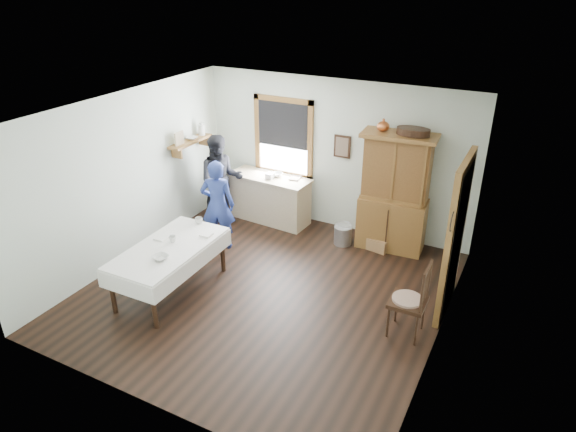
{
  "coord_description": "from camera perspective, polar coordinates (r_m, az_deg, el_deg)",
  "views": [
    {
      "loc": [
        3.23,
        -5.52,
        4.36
      ],
      "look_at": [
        0.21,
        0.3,
        1.16
      ],
      "focal_mm": 32.0,
      "sensor_mm": 36.0,
      "label": 1
    }
  ],
  "objects": [
    {
      "name": "china_hutch",
      "position": [
        8.61,
        11.72,
        2.51
      ],
      "size": [
        1.22,
        0.65,
        2.02
      ],
      "primitive_type": "cube",
      "rotation": [
        0.0,
        0.0,
        0.07
      ],
      "color": "olive",
      "rests_on": "room"
    },
    {
      "name": "table_bowl",
      "position": [
        7.28,
        -13.98,
        -4.47
      ],
      "size": [
        0.27,
        0.27,
        0.06
      ],
      "primitive_type": "imported",
      "rotation": [
        0.0,
        0.0,
        -0.19
      ],
      "color": "silver",
      "rests_on": "dining_table"
    },
    {
      "name": "table_cup_b",
      "position": [
        7.66,
        -12.71,
        -2.51
      ],
      "size": [
        0.12,
        0.12,
        0.1
      ],
      "primitive_type": "imported",
      "rotation": [
        0.0,
        0.0,
        0.15
      ],
      "color": "silver",
      "rests_on": "dining_table"
    },
    {
      "name": "counter_bowl",
      "position": [
        9.46,
        -1.24,
        4.63
      ],
      "size": [
        0.22,
        0.22,
        0.07
      ],
      "primitive_type": "imported",
      "rotation": [
        0.0,
        0.0,
        -0.02
      ],
      "color": "silver",
      "rests_on": "work_counter"
    },
    {
      "name": "wall_shelf",
      "position": [
        9.43,
        -10.66,
        8.35
      ],
      "size": [
        0.24,
        1.0,
        0.44
      ],
      "color": "olive",
      "rests_on": "room"
    },
    {
      "name": "table_cup_a",
      "position": [
        8.14,
        -9.88,
        -0.49
      ],
      "size": [
        0.16,
        0.16,
        0.1
      ],
      "primitive_type": "imported",
      "rotation": [
        0.0,
        0.0,
        0.38
      ],
      "color": "silver",
      "rests_on": "dining_table"
    },
    {
      "name": "room",
      "position": [
        7.07,
        -2.65,
        0.76
      ],
      "size": [
        5.01,
        5.01,
        2.7
      ],
      "color": "black",
      "rests_on": "ground"
    },
    {
      "name": "wicker_basket",
      "position": [
        8.88,
        9.99,
        -3.04
      ],
      "size": [
        0.41,
        0.32,
        0.22
      ],
      "primitive_type": "cube",
      "rotation": [
        0.0,
        0.0,
        -0.17
      ],
      "color": "#A5764A",
      "rests_on": "room"
    },
    {
      "name": "framed_picture",
      "position": [
        9.01,
        6.02,
        7.67
      ],
      "size": [
        0.3,
        0.04,
        0.4
      ],
      "primitive_type": "cube",
      "color": "#331F12",
      "rests_on": "room"
    },
    {
      "name": "shelf_bowl",
      "position": [
        9.43,
        -10.62,
        8.52
      ],
      "size": [
        0.22,
        0.22,
        0.05
      ],
      "primitive_type": "imported",
      "color": "silver",
      "rests_on": "wall_shelf"
    },
    {
      "name": "pail",
      "position": [
        8.95,
        6.12,
        -2.12
      ],
      "size": [
        0.4,
        0.4,
        0.33
      ],
      "primitive_type": "cube",
      "rotation": [
        0.0,
        0.0,
        0.38
      ],
      "color": "#A4A8AD",
      "rests_on": "room"
    },
    {
      "name": "woman_blue",
      "position": [
        8.65,
        -7.79,
        0.88
      ],
      "size": [
        0.62,
        0.51,
        1.45
      ],
      "primitive_type": "imported",
      "rotation": [
        0.0,
        0.0,
        3.51
      ],
      "color": "navy",
      "rests_on": "room"
    },
    {
      "name": "figure_dark",
      "position": [
        9.5,
        -7.44,
        3.63
      ],
      "size": [
        0.96,
        0.93,
        1.56
      ],
      "primitive_type": "imported",
      "rotation": [
        0.0,
        0.0,
        0.63
      ],
      "color": "black",
      "rests_on": "room"
    },
    {
      "name": "spindle_chair",
      "position": [
        6.81,
        13.22,
        -8.92
      ],
      "size": [
        0.5,
        0.5,
        1.08
      ],
      "primitive_type": "cube",
      "rotation": [
        0.0,
        0.0,
        0.01
      ],
      "color": "#331F12",
      "rests_on": "room"
    },
    {
      "name": "rug_beater",
      "position": [
        6.44,
        17.96,
        0.45
      ],
      "size": [
        0.01,
        0.27,
        0.27
      ],
      "primitive_type": "torus",
      "rotation": [
        0.0,
        1.57,
        0.0
      ],
      "color": "black",
      "rests_on": "room"
    },
    {
      "name": "dining_table",
      "position": [
        7.75,
        -12.9,
        -5.74
      ],
      "size": [
        0.99,
        1.86,
        0.74
      ],
      "primitive_type": "cube",
      "rotation": [
        0.0,
        0.0,
        0.01
      ],
      "color": "white",
      "rests_on": "room"
    },
    {
      "name": "doorway",
      "position": [
        7.17,
        18.24,
        -1.9
      ],
      "size": [
        0.09,
        1.14,
        2.22
      ],
      "color": "#453B31",
      "rests_on": "room"
    },
    {
      "name": "window",
      "position": [
        9.44,
        -0.52,
        9.14
      ],
      "size": [
        1.18,
        0.07,
        1.48
      ],
      "color": "white",
      "rests_on": "room"
    },
    {
      "name": "work_counter",
      "position": [
        9.63,
        -2.02,
        1.95
      ],
      "size": [
        1.58,
        0.69,
        0.88
      ],
      "primitive_type": "cube",
      "rotation": [
        0.0,
        0.0,
        -0.07
      ],
      "color": "tan",
      "rests_on": "room"
    },
    {
      "name": "counter_book",
      "position": [
        9.38,
        0.27,
        4.31
      ],
      "size": [
        0.18,
        0.23,
        0.02
      ],
      "primitive_type": "imported",
      "rotation": [
        0.0,
        0.0,
        0.15
      ],
      "color": "brown",
      "rests_on": "work_counter"
    }
  ]
}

